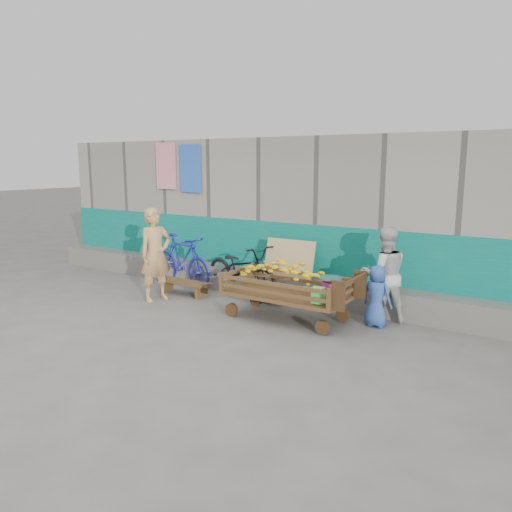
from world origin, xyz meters
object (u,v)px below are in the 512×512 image
Objects in this scene: child at (377,296)px; bicycle_blue at (182,260)px; banana_cart at (284,281)px; vendor_man at (156,255)px; bicycle_dark at (242,270)px; woman at (384,275)px; bench at (184,285)px.

child is 0.55× the size of bicycle_blue.
banana_cart is 2.58m from vendor_man.
bicycle_dark is at bearing 1.59° from child.
woman is 4.31m from bicycle_blue.
banana_cart is 1.14× the size of bicycle_dark.
vendor_man is 1.76× the size of child.
vendor_man is at bearing 19.76° from child.
bench is 0.57× the size of bicycle_dark.
banana_cart is at bearing -7.65° from woman.
banana_cart is at bearing -67.42° from vendor_man.
vendor_man is 0.97× the size of bicycle_blue.
woman is 0.41m from child.
child is (1.39, 0.46, -0.14)m from banana_cart.
bicycle_blue is at bearing 103.70° from bicycle_dark.
bench is 1.17m from bicycle_dark.
bicycle_blue reaches higher than banana_cart.
bench is 1.12× the size of child.
banana_cart is at bearing -106.35° from bicycle_dark.
child is (3.94, 0.77, -0.37)m from vendor_man.
child is (3.78, 0.22, 0.29)m from bench.
child is 4.32m from bicycle_blue.
child is at bearing 18.32° from banana_cart.
bicycle_blue is (-0.53, 0.57, 0.33)m from bench.
bicycle_dark reaches higher than banana_cart.
woman is at bearing -78.99° from bicycle_blue.
woman reaches higher than bicycle_dark.
banana_cart is 1.42× the size of woman.
bicycle_blue is at bearing 133.27° from bench.
vendor_man is 1.64m from bicycle_dark.
bench is 0.84m from bicycle_blue.
woman is 1.57× the size of child.
banana_cart is at bearing -5.76° from bench.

